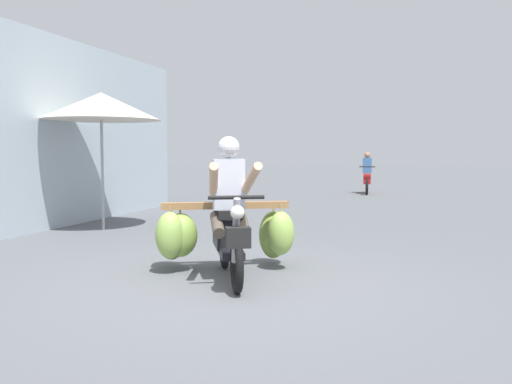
% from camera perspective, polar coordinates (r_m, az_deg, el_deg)
% --- Properties ---
extents(ground_plane, '(120.00, 120.00, 0.00)m').
position_cam_1_polar(ground_plane, '(5.80, -2.70, -9.84)').
color(ground_plane, '#56595E').
extents(motorbike_main_loaded, '(1.77, 1.98, 1.58)m').
position_cam_1_polar(motorbike_main_loaded, '(6.34, -3.72, -3.78)').
color(motorbike_main_loaded, black).
rests_on(motorbike_main_loaded, ground).
extents(motorbike_distant_ahead_left, '(0.50, 1.62, 1.40)m').
position_cam_1_polar(motorbike_distant_ahead_left, '(18.76, 11.53, 1.57)').
color(motorbike_distant_ahead_left, black).
rests_on(motorbike_distant_ahead_left, ground).
extents(market_umbrella_near_shop, '(2.11, 2.11, 2.46)m').
position_cam_1_polar(market_umbrella_near_shop, '(10.21, -15.90, 8.62)').
color(market_umbrella_near_shop, '#99999E').
rests_on(market_umbrella_near_shop, ground).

